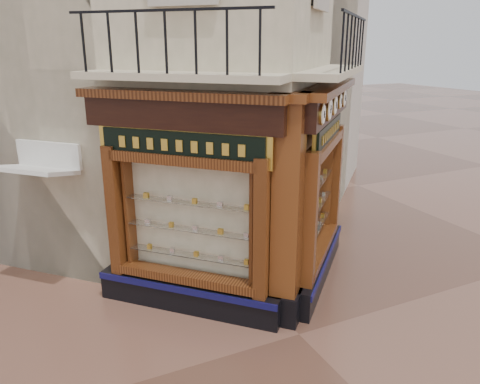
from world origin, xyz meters
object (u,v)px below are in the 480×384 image
clock_c (334,105)px  clock_d (340,101)px  signboard_right (328,131)px  awning (49,288)px  clock_b (329,109)px  corner_pilaster (287,217)px  signboard_left (181,145)px  clock_a (322,114)px  clock_e (344,98)px

clock_c → clock_d: bearing=-0.0°
clock_d → signboard_right: (-0.44, -0.29, -0.52)m
awning → clock_b: bearing=-163.9°
signboard_right → clock_b: bearing=-171.7°
clock_d → awning: (-5.60, 1.69, -3.62)m
signboard_right → corner_pilaster: bearing=169.8°
clock_b → signboard_left: size_ratio=0.18×
corner_pilaster → clock_a: (0.55, -0.06, 1.67)m
clock_a → signboard_right: size_ratio=0.18×
clock_a → signboard_right: bearing=4.5°
corner_pilaster → signboard_left: size_ratio=1.76×
clock_c → signboard_left: 2.95m
corner_pilaster → clock_c: bearing=-15.0°
clock_b → awning: bearing=106.1°
awning → signboard_left: size_ratio=0.65×
clock_b → signboard_right: size_ratio=0.22×
clock_d → signboard_left: 3.42m
clock_a → awning: bearing=99.3°
signboard_left → awning: bearing=3.5°
clock_c → signboard_right: bearing=36.1°
signboard_right → awning: bearing=114.0°
clock_a → signboard_left: (-2.01, 1.07, -0.52)m
corner_pilaster → clock_b: bearing=-23.4°
corner_pilaster → clock_d: size_ratio=12.95×
clock_a → clock_c: bearing=0.0°
corner_pilaster → signboard_left: (-1.46, 1.01, 1.15)m
clock_b → signboard_left: (-2.46, 0.62, -0.52)m
clock_e → clock_d: bearing=-180.0°
clock_b → clock_e: (1.32, 1.32, -0.00)m
clock_c → clock_e: (0.89, 0.89, -0.00)m
corner_pilaster → clock_d: bearing=-10.7°
clock_a → awning: (-4.25, 3.05, -3.62)m
clock_d → clock_e: clock_e is taller
clock_c → awning: (-5.13, 2.16, -3.62)m
signboard_right → clock_e: bearing=-5.7°
clock_a → clock_b: clock_b is taller
awning → corner_pilaster: bearing=-174.0°
clock_a → awning: clock_a is taller
signboard_right → clock_d: bearing=-12.1°
clock_a → clock_e: bearing=0.0°
clock_a → clock_c: clock_c is taller
clock_d → awning: 6.88m
clock_a → clock_b: bearing=0.0°
corner_pilaster → clock_a: corner_pilaster is taller
clock_b → clock_c: clock_b is taller
clock_c → clock_d: 0.67m
clock_e → awning: (-6.02, 1.27, -3.62)m
corner_pilaster → clock_e: corner_pilaster is taller
clock_d → signboard_left: size_ratio=0.14×
clock_e → signboard_right: size_ratio=0.20×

